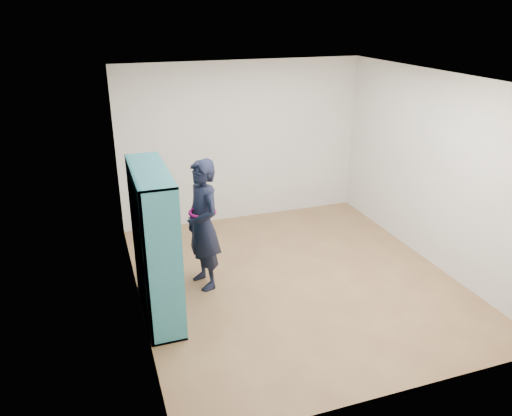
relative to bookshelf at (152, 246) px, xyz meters
name	(u,v)px	position (x,y,z in m)	size (l,w,h in m)	color
floor	(294,279)	(1.83, 0.18, -0.87)	(4.50, 4.50, 0.00)	brown
ceiling	(301,78)	(1.83, 0.18, 1.73)	(4.50, 4.50, 0.00)	white
wall_left	(132,206)	(-0.17, 0.18, 0.43)	(0.02, 4.50, 2.60)	silver
wall_right	(434,170)	(3.83, 0.18, 0.43)	(0.02, 4.50, 2.60)	silver
wall_back	(242,143)	(1.83, 2.43, 0.43)	(4.00, 0.02, 2.60)	silver
wall_front	(405,272)	(1.83, -2.07, 0.43)	(4.00, 0.02, 2.60)	silver
bookshelf	(152,246)	(0.00, 0.00, 0.00)	(0.39, 1.32, 1.76)	teal
person	(203,225)	(0.68, 0.43, -0.02)	(0.53, 0.69, 1.68)	black
smartphone	(189,217)	(0.53, 0.49, 0.09)	(0.03, 0.09, 0.12)	silver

